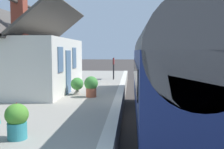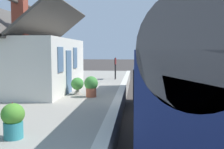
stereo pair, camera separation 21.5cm
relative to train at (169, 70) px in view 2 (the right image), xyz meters
name	(u,v)px [view 2 (the right image)]	position (x,y,z in m)	size (l,w,h in m)	color
ground_plane	(145,119)	(0.66, 0.90, -2.22)	(160.00, 160.00, 0.00)	#383330
platform	(48,107)	(0.66, 5.21, -1.77)	(32.00, 6.63, 0.90)	gray
platform_edge_coping	(118,98)	(0.66, 2.08, -1.32)	(32.00, 0.36, 0.02)	beige
rail_near	(183,119)	(0.66, -0.72, -2.15)	(52.00, 0.08, 0.14)	gray
rail_far	(149,118)	(0.66, 0.72, -2.15)	(52.00, 0.08, 0.14)	gray
train	(169,70)	(0.00, 0.00, 0.00)	(10.67, 2.73, 4.32)	black
station_building	(35,62)	(2.52, 6.52, 0.16)	(6.80, 4.09, 5.32)	silver
planter_edge_near	(91,86)	(1.01, 3.32, -0.81)	(0.62, 0.62, 0.96)	#9E5138
planter_bench_right	(13,119)	(-4.81, 4.20, -0.86)	(0.55, 0.55, 0.89)	teal
planter_corner_building	(77,85)	(1.59, 4.09, -0.88)	(0.60, 0.60, 0.81)	gray
station_sign_board	(115,63)	(8.54, 2.81, -0.14)	(0.96, 0.06, 1.57)	black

